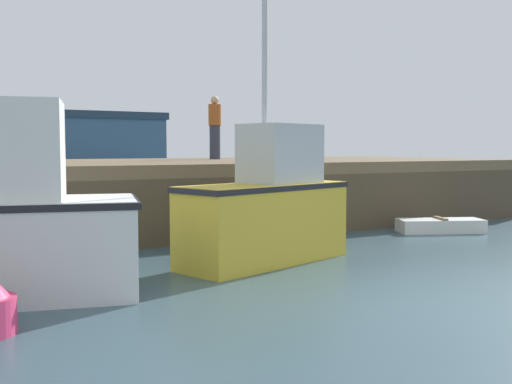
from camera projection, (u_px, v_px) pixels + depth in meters
The scene contains 6 objects.
ground at pixel (492, 306), 7.07m from camera, with size 120.00×160.00×0.10m.
pier at pixel (272, 170), 15.23m from camera, with size 12.07×6.72×1.49m.
fishing_boat_near_right at pixel (268, 207), 9.43m from camera, with size 3.14×1.86×5.14m.
rowboat at pixel (440, 226), 12.85m from camera, with size 1.90×1.32×0.32m.
dockworker at pixel (215, 128), 16.23m from camera, with size 0.34×0.34×1.69m.
warehouse at pixel (93, 143), 43.28m from camera, with size 9.58×5.39×4.31m.
Camera 1 is at (-5.83, -4.69, 1.79)m, focal length 42.46 mm.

